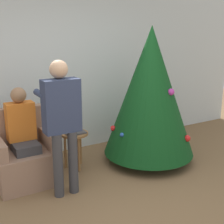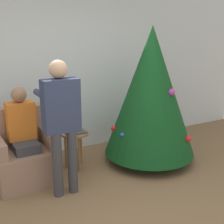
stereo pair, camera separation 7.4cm
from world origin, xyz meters
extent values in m
plane|color=brown|center=(0.00, 0.00, 0.00)|extent=(14.00, 14.00, 0.00)
cube|color=silver|center=(0.00, 2.23, 1.35)|extent=(8.00, 0.06, 2.70)
cylinder|color=brown|center=(1.16, 1.17, 0.07)|extent=(0.10, 0.10, 0.14)
cone|color=#0F4219|center=(1.16, 1.17, 1.09)|extent=(1.37, 1.37, 1.91)
sphere|color=gold|center=(1.37, 1.54, 0.90)|extent=(0.07, 0.07, 0.07)
sphere|color=#B23399|center=(1.28, 0.85, 1.13)|extent=(0.10, 0.10, 0.10)
sphere|color=#2856B2|center=(1.34, 1.33, 1.42)|extent=(0.09, 0.09, 0.09)
sphere|color=#2856B2|center=(0.62, 1.08, 0.54)|extent=(0.06, 0.06, 0.06)
sphere|color=red|center=(0.65, 1.38, 0.54)|extent=(0.08, 0.08, 0.08)
sphere|color=red|center=(1.49, 0.68, 0.45)|extent=(0.10, 0.10, 0.10)
cube|color=#93705B|center=(-0.68, 1.42, 0.23)|extent=(0.78, 0.73, 0.45)
cube|color=#93705B|center=(-0.68, 1.71, 0.71)|extent=(0.78, 0.14, 0.51)
cube|color=#93705B|center=(-0.35, 1.42, 0.56)|extent=(0.12, 0.65, 0.21)
cylinder|color=#38383D|center=(-0.78, 1.22, 0.23)|extent=(0.11, 0.11, 0.45)
cylinder|color=#38383D|center=(-0.58, 1.22, 0.23)|extent=(0.11, 0.11, 0.45)
cube|color=#38383D|center=(-0.68, 1.37, 0.51)|extent=(0.32, 0.40, 0.12)
cube|color=orange|center=(-0.68, 1.52, 0.82)|extent=(0.36, 0.20, 0.50)
sphere|color=#936B4C|center=(-0.68, 1.52, 1.17)|extent=(0.20, 0.20, 0.20)
cylinder|color=#38383D|center=(-0.44, 0.85, 0.40)|extent=(0.12, 0.12, 0.80)
cylinder|color=#38383D|center=(-0.24, 0.85, 0.40)|extent=(0.12, 0.12, 0.80)
cube|color=#2D3856|center=(-0.34, 0.91, 1.12)|extent=(0.44, 0.20, 0.63)
sphere|color=tan|center=(-0.34, 0.94, 1.55)|extent=(0.22, 0.22, 0.22)
cylinder|color=#2D3856|center=(-0.52, 1.10, 1.25)|extent=(0.08, 0.30, 0.08)
cylinder|color=#2D3856|center=(-0.15, 1.10, 1.25)|extent=(0.08, 0.30, 0.08)
cube|color=white|center=(-0.15, 1.29, 1.25)|extent=(0.04, 0.14, 0.04)
cylinder|color=olive|center=(0.07, 1.50, 0.53)|extent=(0.40, 0.40, 0.03)
cylinder|color=olive|center=(0.07, 1.36, 0.26)|extent=(0.04, 0.04, 0.51)
cylinder|color=olive|center=(0.19, 1.57, 0.26)|extent=(0.04, 0.04, 0.51)
cylinder|color=olive|center=(-0.05, 1.57, 0.26)|extent=(0.04, 0.04, 0.51)
cube|color=#38383D|center=(0.07, 1.50, 0.55)|extent=(0.29, 0.26, 0.02)
camera|label=1|loc=(-1.62, -2.46, 2.00)|focal=50.00mm
camera|label=2|loc=(-1.56, -2.49, 2.00)|focal=50.00mm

